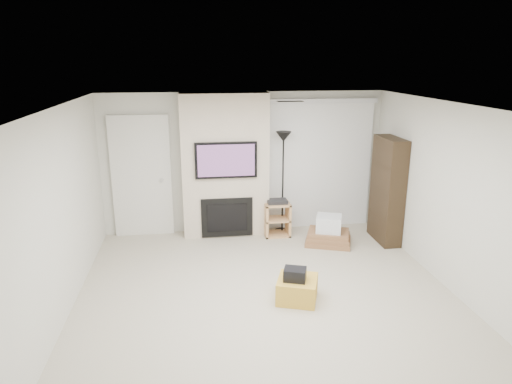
{
  "coord_description": "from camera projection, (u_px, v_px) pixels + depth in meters",
  "views": [
    {
      "loc": [
        -0.91,
        -5.19,
        3.04
      ],
      "look_at": [
        0.0,
        1.2,
        1.15
      ],
      "focal_mm": 32.0,
      "sensor_mm": 36.0,
      "label": 1
    }
  ],
  "objects": [
    {
      "name": "black_bag",
      "position": [
        295.0,
        274.0,
        5.85
      ],
      "size": [
        0.34,
        0.3,
        0.16
      ],
      "primitive_type": "cube",
      "rotation": [
        0.0,
        0.0,
        -0.34
      ],
      "color": "black",
      "rests_on": "ottoman"
    },
    {
      "name": "floor_lamp",
      "position": [
        283.0,
        154.0,
        7.94
      ],
      "size": [
        0.27,
        0.27,
        1.84
      ],
      "color": "black",
      "rests_on": "floor"
    },
    {
      "name": "wall_front",
      "position": [
        342.0,
        346.0,
        2.95
      ],
      "size": [
        5.0,
        0.0,
        2.5
      ],
      "primitive_type": "cube",
      "rotation": [
        1.57,
        0.0,
        0.0
      ],
      "color": "beige",
      "rests_on": "ground"
    },
    {
      "name": "av_stand",
      "position": [
        277.0,
        217.0,
        8.1
      ],
      "size": [
        0.45,
        0.38,
        0.66
      ],
      "color": "tan",
      "rests_on": "floor"
    },
    {
      "name": "ottoman",
      "position": [
        297.0,
        289.0,
        5.95
      ],
      "size": [
        0.64,
        0.64,
        0.3
      ],
      "primitive_type": "cube",
      "rotation": [
        0.0,
        0.0,
        -0.34
      ],
      "color": "gold",
      "rests_on": "floor"
    },
    {
      "name": "bookshelf",
      "position": [
        387.0,
        190.0,
        7.72
      ],
      "size": [
        0.3,
        0.8,
        1.8
      ],
      "color": "black",
      "rests_on": "floor"
    },
    {
      "name": "entry_door",
      "position": [
        142.0,
        177.0,
        7.95
      ],
      "size": [
        1.02,
        0.11,
        2.14
      ],
      "color": "silver",
      "rests_on": "floor"
    },
    {
      "name": "fireplace_wall",
      "position": [
        225.0,
        167.0,
        7.93
      ],
      "size": [
        1.5,
        0.47,
        2.5
      ],
      "color": "beige",
      "rests_on": "floor"
    },
    {
      "name": "box_stack",
      "position": [
        328.0,
        233.0,
        7.75
      ],
      "size": [
        0.9,
        0.79,
        0.5
      ],
      "color": "#8B5E3B",
      "rests_on": "floor"
    },
    {
      "name": "wall_back",
      "position": [
        244.0,
        163.0,
        8.17
      ],
      "size": [
        5.0,
        0.0,
        2.5
      ],
      "primitive_type": "cube",
      "rotation": [
        1.57,
        0.0,
        0.0
      ],
      "color": "beige",
      "rests_on": "ground"
    },
    {
      "name": "vertical_blinds",
      "position": [
        320.0,
        160.0,
        8.31
      ],
      "size": [
        1.98,
        0.1,
        2.37
      ],
      "color": "silver",
      "rests_on": "floor"
    },
    {
      "name": "ceiling",
      "position": [
        271.0,
        108.0,
        5.21
      ],
      "size": [
        5.0,
        5.5,
        0.0
      ],
      "primitive_type": "cube",
      "color": "white",
      "rests_on": "wall_back"
    },
    {
      "name": "hvac_vent",
      "position": [
        290.0,
        102.0,
        6.03
      ],
      "size": [
        0.35,
        0.18,
        0.01
      ],
      "primitive_type": "cube",
      "color": "silver",
      "rests_on": "ceiling"
    },
    {
      "name": "floor",
      "position": [
        269.0,
        303.0,
        5.91
      ],
      "size": [
        5.0,
        5.5,
        0.0
      ],
      "primitive_type": "cube",
      "color": "#B9AF99",
      "rests_on": "ground"
    },
    {
      "name": "wall_left",
      "position": [
        55.0,
        221.0,
        5.22
      ],
      "size": [
        0.0,
        5.5,
        2.5
      ],
      "primitive_type": "cube",
      "rotation": [
        1.57,
        0.0,
        1.57
      ],
      "color": "beige",
      "rests_on": "ground"
    },
    {
      "name": "wall_right",
      "position": [
        460.0,
        203.0,
        5.9
      ],
      "size": [
        0.0,
        5.5,
        2.5
      ],
      "primitive_type": "cube",
      "rotation": [
        1.57,
        0.0,
        1.57
      ],
      "color": "beige",
      "rests_on": "ground"
    }
  ]
}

